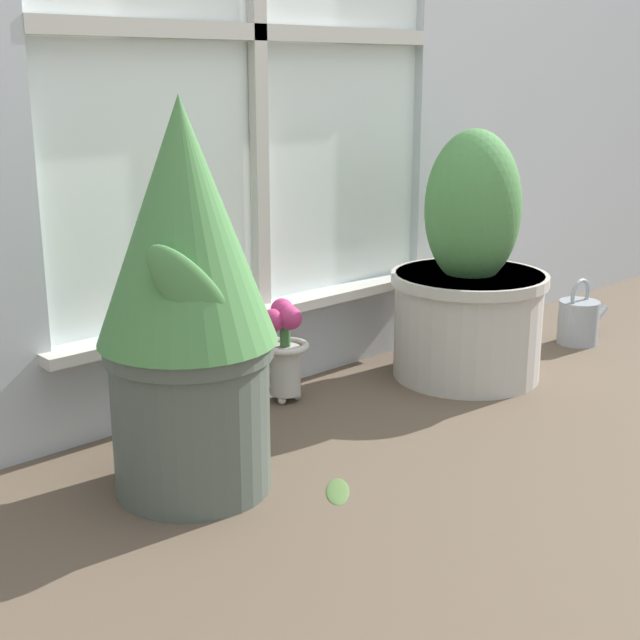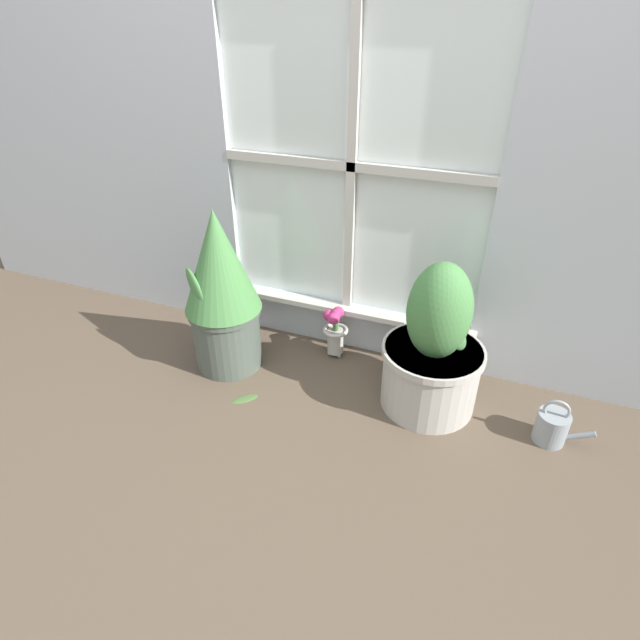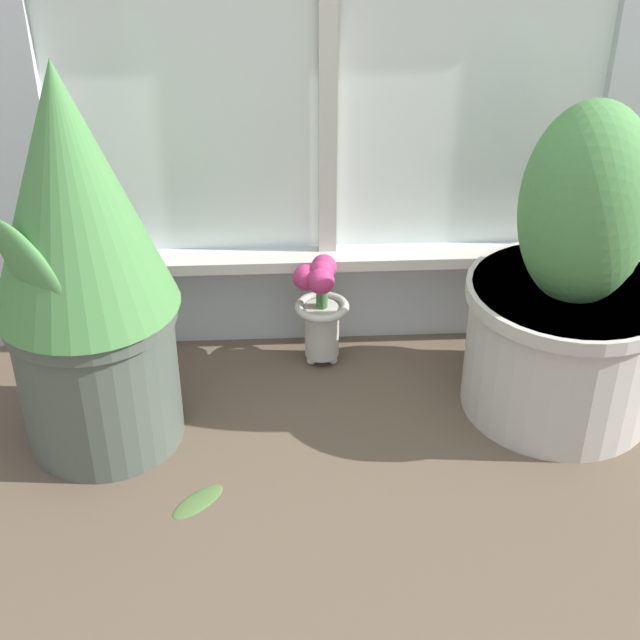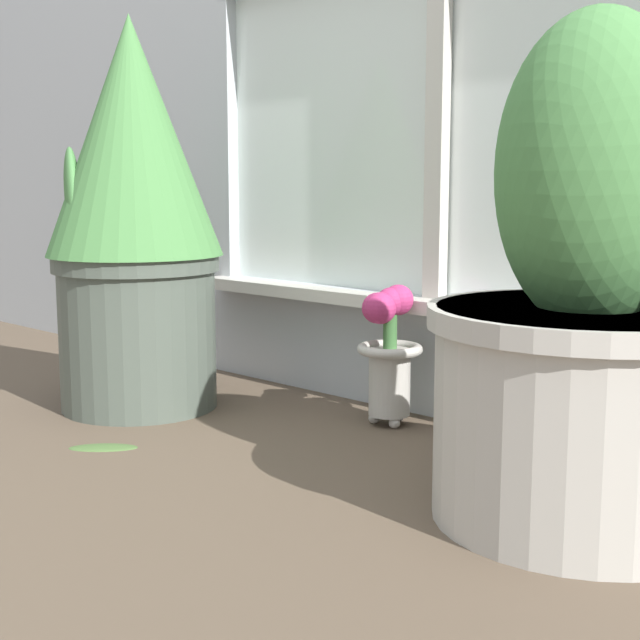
# 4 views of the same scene
# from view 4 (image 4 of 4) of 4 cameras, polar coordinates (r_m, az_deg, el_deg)

# --- Properties ---
(ground_plane) EXTENTS (10.00, 10.00, 0.00)m
(ground_plane) POSITION_cam_4_polar(r_m,az_deg,el_deg) (1.30, -6.06, -10.05)
(ground_plane) COLOR brown
(potted_plant_left) EXTENTS (0.32, 0.32, 0.72)m
(potted_plant_left) POSITION_cam_4_polar(r_m,az_deg,el_deg) (1.68, -11.82, 7.00)
(potted_plant_left) COLOR #4C564C
(potted_plant_left) RESTS_ON ground_plane
(potted_plant_right) EXTENTS (0.39, 0.39, 0.62)m
(potted_plant_right) POSITION_cam_4_polar(r_m,az_deg,el_deg) (1.13, 16.77, -0.39)
(potted_plant_right) COLOR #B7B2A8
(potted_plant_right) RESTS_ON ground_plane
(flower_vase) EXTENTS (0.12, 0.11, 0.25)m
(flower_vase) POSITION_cam_4_polar(r_m,az_deg,el_deg) (1.54, 4.39, -1.65)
(flower_vase) COLOR #BCB7AD
(flower_vase) RESTS_ON ground_plane
(fallen_leaf) EXTENTS (0.11, 0.11, 0.01)m
(fallen_leaf) POSITION_cam_4_polar(r_m,az_deg,el_deg) (1.47, -13.71, -7.81)
(fallen_leaf) COLOR #476633
(fallen_leaf) RESTS_ON ground_plane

